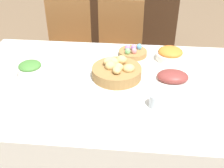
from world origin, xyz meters
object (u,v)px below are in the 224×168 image
Objects in this scene: chair_far_left at (68,48)px; butter_dish at (63,96)px; green_salad_bowl at (30,69)px; carrot_bowl at (170,54)px; egg_basket at (133,52)px; sideboard at (117,23)px; bread_basket at (117,71)px; chair_far_center at (119,50)px; dinner_plate at (107,123)px; knife at (136,125)px; ham_platter at (173,77)px; fork at (79,121)px; drinking_cup at (157,101)px; spoon at (142,126)px.

butter_dish is at bearing -80.06° from chair_far_left.
carrot_bowl is (0.90, 0.30, -0.00)m from green_salad_bowl.
butter_dish is (-0.37, -0.57, -0.01)m from egg_basket.
sideboard reaches higher than green_salad_bowl.
bread_basket is at bearing 3.50° from green_salad_bowl.
butter_dish is (-0.23, -1.13, 0.24)m from chair_far_center.
sideboard reaches higher than dinner_plate.
chair_far_left is at bearing 114.10° from knife.
ham_platter is 0.67m from fork.
egg_basket is at bearing 103.83° from drinking_cup.
green_salad_bowl is 0.83m from spoon.
chair_far_center reaches higher than fork.
chair_far_center is 1.00× the size of chair_far_left.
knife is at bearing -31.82° from green_salad_bowl.
butter_dish is (-0.28, -0.26, -0.03)m from bread_basket.
ham_platter is 0.49m from knife.
chair_far_left is 11.83× the size of drinking_cup.
chair_far_center reaches higher than dinner_plate.
spoon is at bearing -70.30° from bread_basket.
fork is at bearing 177.30° from knife.
carrot_bowl reaches higher than fork.
chair_far_center reaches higher than drinking_cup.
green_salad_bowl is (-0.55, -0.03, 0.00)m from bread_basket.
knife is at bearing -65.95° from chair_far_left.
egg_basket is 0.27m from carrot_bowl.
drinking_cup is at bearing 55.02° from knife.
bread_basket is 1.05× the size of ham_platter.
dinner_plate is (0.54, -0.42, -0.04)m from green_salad_bowl.
chair_far_center is at bearing 93.43° from bread_basket.
green_salad_bowl is (-0.89, -0.02, 0.02)m from ham_platter.
sideboard is at bearing 98.77° from chair_far_center.
chair_far_center is 3.96× the size of dinner_plate.
sideboard is 2.06m from butter_dish.
fork is at bearing -46.99° from green_salad_bowl.
bread_basket reaches higher than green_salad_bowl.
chair_far_center is 6.99× the size of butter_dish.
drinking_cup is at bearing -50.56° from bread_basket.
bread_basket is (0.53, -0.87, 0.27)m from chair_far_left.
ham_platter is at bearing -51.66° from egg_basket.
dinner_plate is (0.52, -1.32, 0.23)m from chair_far_left.
butter_dish is at bearing -40.45° from green_salad_bowl.
knife is (0.04, -0.77, -0.02)m from egg_basket.
spoon is at bearing -112.57° from ham_platter.
drinking_cup reaches higher than dinner_plate.
egg_basket reaches higher than dinner_plate.
dinner_plate is 2.98× the size of drinking_cup.
spoon is (-0.19, -0.72, -0.04)m from carrot_bowl.
chair_far_left reaches higher than drinking_cup.
ham_platter is (0.88, -0.88, 0.25)m from chair_far_left.
chair_far_center is at bearing -2.75° from chair_far_left.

